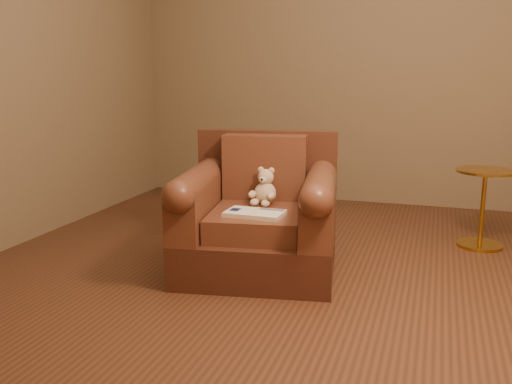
% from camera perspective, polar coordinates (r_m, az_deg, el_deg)
% --- Properties ---
extents(floor, '(4.00, 4.00, 0.00)m').
position_cam_1_polar(floor, '(3.49, 4.44, -7.88)').
color(floor, '#522F1C').
rests_on(floor, ground).
extents(armchair, '(1.02, 0.99, 0.81)m').
position_cam_1_polar(armchair, '(3.44, 0.33, -2.68)').
color(armchair, '#462417').
rests_on(armchair, floor).
extents(teddy_bear, '(0.17, 0.19, 0.23)m').
position_cam_1_polar(teddy_bear, '(3.47, 0.85, 0.19)').
color(teddy_bear, beige).
rests_on(teddy_bear, armchair).
extents(guidebook, '(0.33, 0.20, 0.03)m').
position_cam_1_polar(guidebook, '(3.21, -0.15, -2.15)').
color(guidebook, beige).
rests_on(guidebook, armchair).
extents(side_table, '(0.38, 0.38, 0.54)m').
position_cam_1_polar(side_table, '(4.17, 21.73, -1.28)').
color(side_table, gold).
rests_on(side_table, floor).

